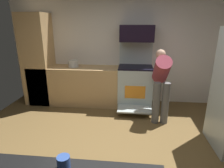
{
  "coord_description": "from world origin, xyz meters",
  "views": [
    {
      "loc": [
        0.29,
        -2.25,
        1.87
      ],
      "look_at": [
        0.03,
        0.3,
        1.05
      ],
      "focal_mm": 30.38,
      "sensor_mm": 36.0,
      "label": 1
    }
  ],
  "objects_px": {
    "mug_tea": "(64,163)",
    "stock_pot": "(73,64)",
    "person_cook": "(161,80)",
    "microwave": "(137,33)",
    "oven_range": "(135,85)"
  },
  "relations": [
    {
      "from": "stock_pot",
      "to": "mug_tea",
      "type": "bearing_deg",
      "value": -74.21
    },
    {
      "from": "mug_tea",
      "to": "oven_range",
      "type": "bearing_deg",
      "value": 80.27
    },
    {
      "from": "mug_tea",
      "to": "stock_pot",
      "type": "relative_size",
      "value": 0.42
    },
    {
      "from": "microwave",
      "to": "mug_tea",
      "type": "bearing_deg",
      "value": -99.45
    },
    {
      "from": "microwave",
      "to": "person_cook",
      "type": "xyz_separation_m",
      "value": [
        0.49,
        -0.72,
        -0.84
      ]
    },
    {
      "from": "oven_range",
      "to": "microwave",
      "type": "height_order",
      "value": "microwave"
    },
    {
      "from": "mug_tea",
      "to": "microwave",
      "type": "bearing_deg",
      "value": 80.55
    },
    {
      "from": "mug_tea",
      "to": "stock_pot",
      "type": "distance_m",
      "value": 3.31
    },
    {
      "from": "microwave",
      "to": "person_cook",
      "type": "relative_size",
      "value": 0.54
    },
    {
      "from": "mug_tea",
      "to": "stock_pot",
      "type": "bearing_deg",
      "value": 105.79
    },
    {
      "from": "microwave",
      "to": "stock_pot",
      "type": "xyz_separation_m",
      "value": [
        -1.45,
        -0.08,
        -0.68
      ]
    },
    {
      "from": "person_cook",
      "to": "mug_tea",
      "type": "relative_size",
      "value": 14.02
    },
    {
      "from": "oven_range",
      "to": "stock_pot",
      "type": "height_order",
      "value": "oven_range"
    },
    {
      "from": "person_cook",
      "to": "stock_pot",
      "type": "bearing_deg",
      "value": 161.6
    },
    {
      "from": "oven_range",
      "to": "stock_pot",
      "type": "relative_size",
      "value": 6.35
    }
  ]
}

